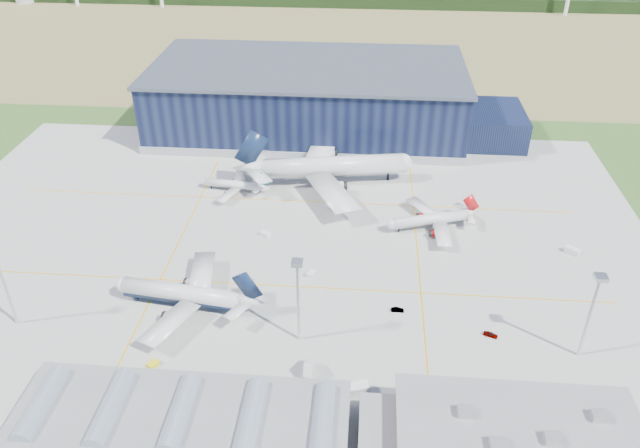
{
  "coord_description": "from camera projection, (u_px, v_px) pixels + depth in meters",
  "views": [
    {
      "loc": [
        24.16,
        -140.32,
        102.97
      ],
      "look_at": [
        12.01,
        6.78,
        9.45
      ],
      "focal_mm": 35.0,
      "sensor_mm": 36.0,
      "label": 1
    }
  ],
  "objects": [
    {
      "name": "airstair",
      "position": [
        309.0,
        370.0,
        138.27
      ],
      "size": [
        2.21,
        4.93,
        3.09
      ],
      "primitive_type": "cube",
      "rotation": [
        0.0,
        0.0,
        -0.06
      ],
      "color": "silver",
      "rests_on": "ground"
    },
    {
      "name": "treeline",
      "position": [
        338.0,
        1.0,
        425.33
      ],
      "size": [
        600.0,
        8.0,
        8.0
      ],
      "primitive_type": "cube",
      "color": "black",
      "rests_on": "ground"
    },
    {
      "name": "airliner_widebody",
      "position": [
        333.0,
        157.0,
        209.34
      ],
      "size": [
        71.33,
        70.25,
        20.1
      ],
      "primitive_type": null,
      "rotation": [
        0.0,
        0.0,
        0.18
      ],
      "color": "silver",
      "rests_on": "ground"
    },
    {
      "name": "gse_cart_a",
      "position": [
        311.0,
        274.0,
        169.89
      ],
      "size": [
        2.71,
        3.2,
        1.18
      ],
      "primitive_type": "cube",
      "rotation": [
        0.0,
        0.0,
        -0.39
      ],
      "color": "silver",
      "rests_on": "ground"
    },
    {
      "name": "gse_tug_a",
      "position": [
        62.0,
        373.0,
        138.7
      ],
      "size": [
        3.25,
        3.8,
        1.35
      ],
      "primitive_type": "cube",
      "rotation": [
        0.0,
        0.0,
        0.48
      ],
      "color": "yellow",
      "rests_on": "ground"
    },
    {
      "name": "airliner_navy",
      "position": [
        181.0,
        286.0,
        155.82
      ],
      "size": [
        45.03,
        44.28,
        13.1
      ],
      "primitive_type": null,
      "rotation": [
        0.0,
        0.0,
        3.01
      ],
      "color": "silver",
      "rests_on": "ground"
    },
    {
      "name": "gse_tug_c",
      "position": [
        472.0,
        218.0,
        194.32
      ],
      "size": [
        2.04,
        3.15,
        1.35
      ],
      "primitive_type": "cube",
      "rotation": [
        0.0,
        0.0,
        0.04
      ],
      "color": "yellow",
      "rests_on": "ground"
    },
    {
      "name": "farmland",
      "position": [
        330.0,
        40.0,
        360.12
      ],
      "size": [
        600.0,
        220.0,
        0.01
      ],
      "primitive_type": "cube",
      "color": "olive",
      "rests_on": "ground"
    },
    {
      "name": "ground",
      "position": [
        275.0,
        263.0,
        174.91
      ],
      "size": [
        600.0,
        600.0,
        0.0
      ],
      "primitive_type": "plane",
      "color": "#304E1D",
      "rests_on": "ground"
    },
    {
      "name": "gse_cart_b",
      "position": [
        266.0,
        234.0,
        186.35
      ],
      "size": [
        3.86,
        3.67,
        1.39
      ],
      "primitive_type": "cube",
      "rotation": [
        0.0,
        0.0,
        0.91
      ],
      "color": "silver",
      "rests_on": "ground"
    },
    {
      "name": "glass_concourse",
      "position": [
        199.0,
        425.0,
        122.88
      ],
      "size": [
        78.0,
        23.0,
        8.6
      ],
      "color": "black",
      "rests_on": "ground"
    },
    {
      "name": "light_mast_center",
      "position": [
        298.0,
        288.0,
        140.7
      ],
      "size": [
        2.6,
        2.6,
        23.0
      ],
      "color": "#B8BBBF",
      "rests_on": "ground"
    },
    {
      "name": "ops_building",
      "position": [
        517.0,
        443.0,
        118.01
      ],
      "size": [
        46.0,
        23.0,
        10.9
      ],
      "color": "brown",
      "rests_on": "ground"
    },
    {
      "name": "car_b",
      "position": [
        397.0,
        310.0,
        157.17
      ],
      "size": [
        3.24,
        1.15,
        1.06
      ],
      "primitive_type": "imported",
      "rotation": [
        0.0,
        0.0,
        1.56
      ],
      "color": "#99999E",
      "rests_on": "ground"
    },
    {
      "name": "hangar",
      "position": [
        315.0,
        101.0,
        248.31
      ],
      "size": [
        145.0,
        62.0,
        26.1
      ],
      "color": "black",
      "rests_on": "ground"
    },
    {
      "name": "gse_tug_b",
      "position": [
        153.0,
        364.0,
        141.1
      ],
      "size": [
        2.81,
        3.14,
        1.13
      ],
      "primitive_type": "cube",
      "rotation": [
        0.0,
        0.0,
        -0.51
      ],
      "color": "yellow",
      "rests_on": "ground"
    },
    {
      "name": "airliner_red",
      "position": [
        430.0,
        214.0,
        187.74
      ],
      "size": [
        37.93,
        37.51,
        9.85
      ],
      "primitive_type": null,
      "rotation": [
        0.0,
        0.0,
        3.46
      ],
      "color": "silver",
      "rests_on": "ground"
    },
    {
      "name": "gse_van_b",
      "position": [
        573.0,
        251.0,
        178.35
      ],
      "size": [
        4.51,
        4.16,
        1.94
      ],
      "primitive_type": "cube",
      "rotation": [
        0.0,
        0.0,
        0.89
      ],
      "color": "silver",
      "rests_on": "ground"
    },
    {
      "name": "light_mast_east",
      "position": [
        593.0,
        303.0,
        136.18
      ],
      "size": [
        2.6,
        2.6,
        23.0
      ],
      "color": "#B8BBBF",
      "rests_on": "ground"
    },
    {
      "name": "light_mast_west",
      "position": [
        0.0,
        273.0,
        145.57
      ],
      "size": [
        2.6,
        2.6,
        23.0
      ],
      "color": "#B8BBBF",
      "rests_on": "ground"
    },
    {
      "name": "gse_van_c",
      "position": [
        357.0,
        390.0,
        133.81
      ],
      "size": [
        5.89,
        4.12,
        2.57
      ],
      "primitive_type": "cube",
      "rotation": [
        0.0,
        0.0,
        1.89
      ],
      "color": "silver",
      "rests_on": "ground"
    },
    {
      "name": "apron",
      "position": [
        280.0,
        243.0,
        183.32
      ],
      "size": [
        220.0,
        160.0,
        0.08
      ],
      "color": "#9E9D99",
      "rests_on": "ground"
    },
    {
      "name": "car_a",
      "position": [
        491.0,
        334.0,
        149.42
      ],
      "size": [
        3.69,
        2.5,
        1.17
      ],
      "primitive_type": "imported",
      "rotation": [
        0.0,
        0.0,
        1.21
      ],
      "color": "#99999E",
      "rests_on": "ground"
    },
    {
      "name": "airliner_regional",
      "position": [
        232.0,
        181.0,
        207.88
      ],
      "size": [
        27.03,
        26.57,
        7.89
      ],
      "primitive_type": null,
      "rotation": [
        0.0,
        0.0,
        3.01
      ],
      "color": "silver",
      "rests_on": "ground"
    }
  ]
}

